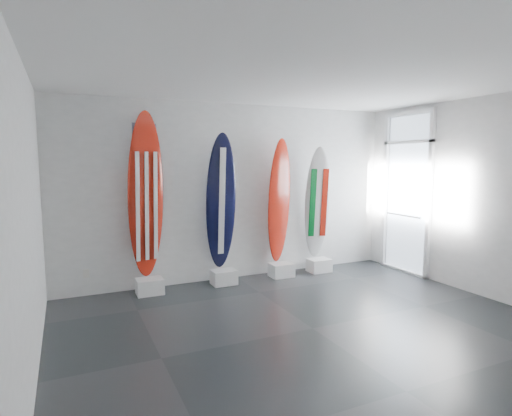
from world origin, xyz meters
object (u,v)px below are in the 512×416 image
surfboard_usa (146,196)px  surfboard_navy (221,202)px  surfboard_italy (317,203)px  surfboard_swiss (279,201)px

surfboard_usa → surfboard_navy: size_ratio=1.13×
surfboard_italy → surfboard_usa: bearing=-165.2°
surfboard_usa → surfboard_navy: bearing=-13.9°
surfboard_usa → surfboard_italy: bearing=-13.9°
surfboard_navy → surfboard_italy: (1.88, 0.00, -0.10)m
surfboard_navy → surfboard_italy: 1.88m
surfboard_usa → surfboard_swiss: 2.31m
surfboard_swiss → surfboard_italy: (0.79, 0.00, -0.07)m
surfboard_italy → surfboard_navy: bearing=-165.2°
surfboard_usa → surfboard_swiss: surfboard_usa is taller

